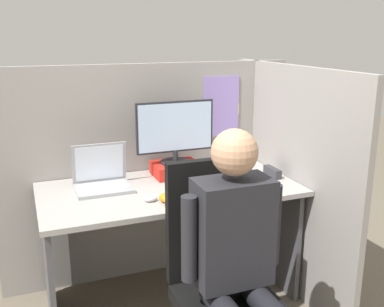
% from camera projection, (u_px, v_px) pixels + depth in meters
% --- Properties ---
extents(cubicle_panel_back, '(2.03, 0.05, 1.47)m').
position_uv_depth(cubicle_panel_back, '(151.00, 172.00, 3.07)').
color(cubicle_panel_back, gray).
rests_on(cubicle_panel_back, ground).
extents(cubicle_panel_right, '(0.04, 1.41, 1.47)m').
position_uv_depth(cubicle_panel_right, '(289.00, 180.00, 2.91)').
color(cubicle_panel_right, gray).
rests_on(cubicle_panel_right, ground).
extents(desk, '(1.53, 0.76, 0.76)m').
position_uv_depth(desk, '(170.00, 215.00, 2.75)').
color(desk, '#9E9993').
rests_on(desk, ground).
extents(paper_box, '(0.29, 0.23, 0.08)m').
position_uv_depth(paper_box, '(176.00, 169.00, 2.91)').
color(paper_box, red).
rests_on(paper_box, desk).
extents(monitor, '(0.51, 0.20, 0.40)m').
position_uv_depth(monitor, '(175.00, 130.00, 2.85)').
color(monitor, '#232328').
rests_on(monitor, paper_box).
extents(laptop, '(0.32, 0.25, 0.26)m').
position_uv_depth(laptop, '(102.00, 180.00, 2.66)').
color(laptop, '#99999E').
rests_on(laptop, desk).
extents(mouse, '(0.07, 0.05, 0.03)m').
position_uv_depth(mouse, '(151.00, 198.00, 2.46)').
color(mouse, silver).
rests_on(mouse, desk).
extents(stapler, '(0.04, 0.16, 0.06)m').
position_uv_depth(stapler, '(272.00, 172.00, 2.89)').
color(stapler, '#2D2D33').
rests_on(stapler, desk).
extents(carrot_toy, '(0.05, 0.12, 0.05)m').
position_uv_depth(carrot_toy, '(166.00, 200.00, 2.42)').
color(carrot_toy, orange).
rests_on(carrot_toy, desk).
extents(office_chair, '(0.52, 0.56, 1.07)m').
position_uv_depth(office_chair, '(221.00, 274.00, 2.16)').
color(office_chair, black).
rests_on(office_chair, ground).
extents(person, '(0.48, 0.44, 1.27)m').
position_uv_depth(person, '(238.00, 252.00, 1.95)').
color(person, black).
rests_on(person, ground).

